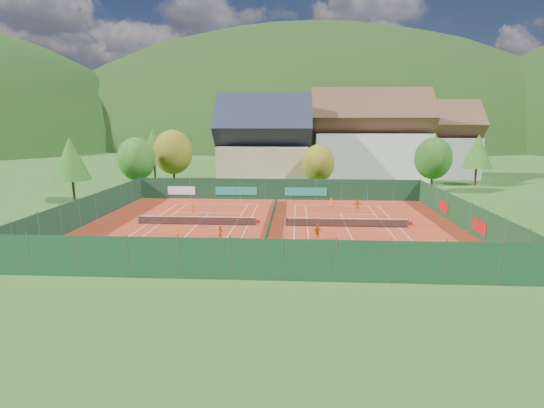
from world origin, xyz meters
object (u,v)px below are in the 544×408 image
Objects in this scene: player_left_far at (193,210)px; player_right_near at (317,232)px; hotel_block_a at (369,142)px; player_right_far_a at (331,202)px; chalet at (264,148)px; ball_hopper at (400,253)px; hotel_block_b at (433,144)px; player_left_near at (177,236)px; player_left_mid at (220,233)px; player_right_far_b at (357,205)px.

player_right_near reaches higher than player_left_far.
player_right_far_a is at bearing -109.24° from hotel_block_a.
chalet is 36.62m from player_right_near.
chalet is 19.94m from hotel_block_a.
hotel_block_a is 47.60m from ball_hopper.
chalet is 0.75× the size of hotel_block_a.
hotel_block_b is 40.65m from player_right_far_a.
player_left_far is (-39.51, -39.32, -5.96)m from hotel_block_b.
player_left_far reaches higher than ball_hopper.
hotel_block_b is at bearing 70.92° from ball_hopper.
chalet is at bearing -107.02° from player_left_far.
hotel_block_b is 21.60× the size of ball_hopper.
player_left_near is at bearing -126.77° from hotel_block_b.
player_left_mid is (3.75, 1.52, 0.02)m from player_left_near.
player_right_far_a is (15.40, 17.95, 0.00)m from player_left_near.
player_left_mid is at bearing 55.01° from player_right_far_a.
hotel_block_b is at bearing 34.49° from player_left_near.
chalet is 25.72m from player_right_far_b.
player_right_far_b is at bearing 92.12° from ball_hopper.
player_left_near is 24.36m from player_right_far_b.
ball_hopper is 19.57m from player_left_near.
player_left_far is (-20.54, 15.52, 0.10)m from ball_hopper.
player_left_far is at bearing -135.14° from hotel_block_b.
player_left_far is at bearing -104.43° from chalet.
player_left_mid is 1.03× the size of player_right_far_a.
player_right_far_b is (3.08, -2.08, 0.09)m from player_right_far_a.
player_right_far_b is at bearing -101.83° from hotel_block_a.
player_left_near is (-5.17, -37.08, -6.00)m from chalet.
chalet is at bearing 63.32° from player_left_near.
player_left_far is at bearing 142.92° from ball_hopper.
player_right_far_a is at bearing 48.21° from player_left_mid.
player_right_far_a is (-3.80, 21.71, 0.07)m from ball_hopper.
hotel_block_a is at bearing 41.96° from player_left_near.
player_right_far_a is (10.23, -19.13, -6.00)m from chalet.
player_right_far_b is at bearing 35.34° from player_right_near.
player_left_near is 23.65m from player_right_far_a.
hotel_block_a reaches higher than hotel_block_b.
ball_hopper is 0.64× the size of player_right_far_a.
player_right_far_a is 0.88× the size of player_right_far_b.
hotel_block_b is (33.00, 14.00, -0.01)m from chalet.
player_right_far_a is (-8.77, -25.13, -6.76)m from hotel_block_a.
player_left_mid is (-1.42, -35.57, -5.98)m from chalet.
player_right_near is (12.85, 1.75, 0.17)m from player_left_near.
hotel_block_a is at bearing 41.76° from player_right_near.
player_left_far is at bearing 77.76° from player_left_near.
player_left_near is 1.00× the size of player_right_far_a.
player_left_mid is at bearing 33.32° from player_right_far_b.
player_left_mid reaches higher than ball_hopper.
player_right_near is at bearing -4.95° from player_left_mid.
hotel_block_a is at bearing -150.26° from hotel_block_b.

